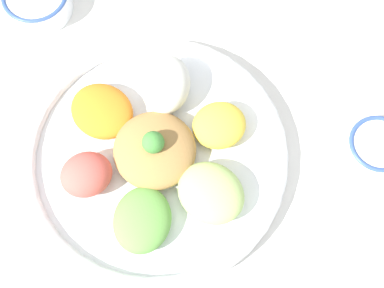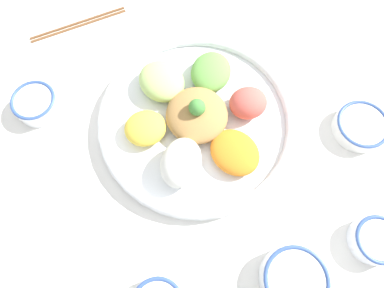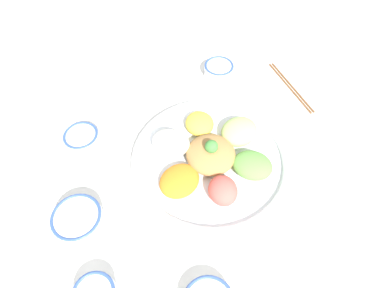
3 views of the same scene
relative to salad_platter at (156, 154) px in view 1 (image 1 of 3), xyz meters
The scene contains 4 objects.
ground_plane 0.05m from the salad_platter, 23.53° to the left, with size 2.40×2.40×0.00m, color white.
salad_platter is the anchor object (origin of this frame).
rice_bowl_blue 0.34m from the salad_platter, 149.21° to the left, with size 0.09×0.09×0.04m.
rice_bowl_plain 0.35m from the salad_platter, 85.79° to the right, with size 0.11×0.11×0.04m.
Camera 1 is at (0.06, 0.24, 0.80)m, focal length 50.00 mm.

